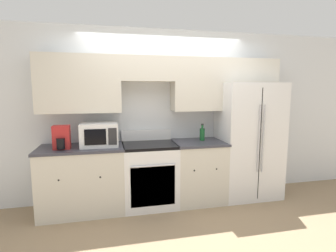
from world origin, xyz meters
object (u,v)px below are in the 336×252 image
object	(u,v)px
oven_range	(150,174)
microwave	(99,134)
refrigerator	(247,140)
bottle	(202,134)

from	to	relation	value
oven_range	microwave	world-z (taller)	microwave
oven_range	microwave	size ratio (longest dim) A/B	2.16
refrigerator	microwave	world-z (taller)	refrigerator
refrigerator	bottle	xyz separation A→B (m)	(-0.75, 0.01, 0.12)
oven_range	microwave	distance (m)	0.93
refrigerator	microwave	xyz separation A→B (m)	(-2.28, -0.05, 0.18)
oven_range	bottle	size ratio (longest dim) A/B	4.22
oven_range	refrigerator	size ratio (longest dim) A/B	0.60
refrigerator	microwave	distance (m)	2.29
microwave	oven_range	bearing A→B (deg)	-2.12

